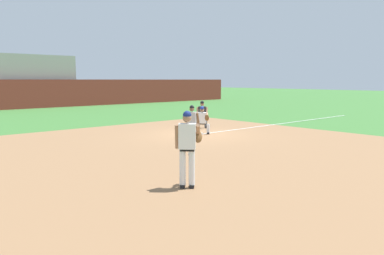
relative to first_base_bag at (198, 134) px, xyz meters
The scene contains 11 objects.
ground_plane 0.04m from the first_base_bag, ahead, with size 160.00×160.00×0.00m, color #3D7533.
infield_dirt_patch 4.39m from the first_base_bag, 134.00° to the right, with size 18.00×18.00×0.01m, color #936B47.
foul_line_stripe 7.22m from the first_base_bag, ahead, with size 14.45×0.10×0.00m, color white.
first_base_bag is the anchor object (origin of this frame).
baseball 4.74m from the first_base_bag, 135.96° to the right, with size 0.07×0.07×0.07m, color white.
pitcher 8.79m from the first_base_bag, 133.90° to the right, with size 0.85×0.55×1.86m.
first_baseman 0.74m from the first_base_bag, ahead, with size 0.73×1.08×1.34m.
baserunner 1.20m from the first_base_bag, 148.83° to the right, with size 0.63×0.68×1.46m.
umpire 2.61m from the first_base_bag, 42.23° to the left, with size 0.67×0.67×1.46m.
outfield_wall 22.04m from the first_base_bag, 90.00° to the left, with size 48.00×0.50×2.60m.
stadium_seating_block 25.02m from the first_base_bag, 90.00° to the left, with size 8.82×4.20×4.90m.
Camera 1 is at (-11.78, -12.92, 2.59)m, focal length 35.00 mm.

